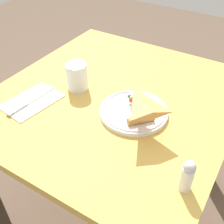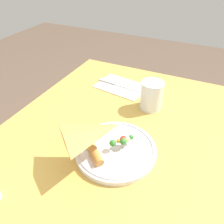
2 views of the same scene
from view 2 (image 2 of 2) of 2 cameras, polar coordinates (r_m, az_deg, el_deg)
dining_table at (r=0.79m, az=8.29°, el=-11.54°), size 0.92×0.86×0.71m
plate_pizza at (r=0.64m, az=0.94°, el=-9.44°), size 0.24×0.24×0.05m
milk_glass at (r=0.80m, az=10.25°, el=4.15°), size 0.08×0.08×0.10m
napkin_folded at (r=0.94m, az=2.38°, el=6.71°), size 0.22×0.16×0.00m
butter_knife at (r=0.94m, az=1.77°, el=7.15°), size 0.22×0.04×0.01m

